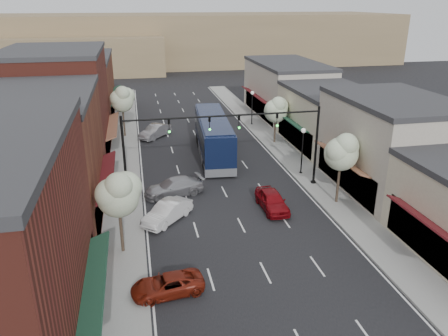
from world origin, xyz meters
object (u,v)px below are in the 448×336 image
red_hatchback (272,200)px  parked_car_b (167,212)px  tree_left_near (118,193)px  lamp_post_near (303,143)px  tree_right_far (276,109)px  parked_car_e (155,131)px  tree_right_near (342,151)px  signal_mast_left (154,144)px  parked_car_c (174,187)px  tree_left_far (122,99)px  lamp_post_far (252,102)px  signal_mast_right (290,136)px  coach_bus (213,136)px  parked_car_a (167,285)px

red_hatchback → parked_car_b: (-8.07, -0.32, -0.02)m
tree_left_near → lamp_post_near: tree_left_near is taller
tree_right_far → parked_car_e: bearing=158.9°
tree_right_near → tree_left_near: bearing=-166.5°
tree_right_near → parked_car_b: (-13.49, -0.22, -3.72)m
tree_right_near → parked_car_e: bearing=121.9°
signal_mast_left → parked_car_b: signal_mast_left is taller
signal_mast_left → parked_car_c: signal_mast_left is taller
tree_right_far → red_hatchback: tree_right_far is taller
tree_left_far → lamp_post_far: bearing=7.3°
signal_mast_left → parked_car_c: size_ratio=1.65×
signal_mast_right → coach_bus: bearing=117.1°
tree_right_far → tree_left_near: 25.99m
parked_car_c → parked_car_e: bearing=169.3°
tree_right_near → coach_bus: 15.60m
tree_right_near → red_hatchback: bearing=179.0°
parked_car_b → parked_car_e: 21.29m
tree_right_far → parked_car_b: bearing=-129.7°
signal_mast_right → parked_car_c: size_ratio=1.65×
coach_bus → red_hatchback: size_ratio=3.09×
tree_left_far → coach_bus: bearing=-43.3°
tree_right_far → tree_left_near: size_ratio=0.95×
tree_left_far → parked_car_c: tree_left_far is taller
signal_mast_right → tree_right_near: bearing=-56.1°
tree_left_far → tree_right_far: bearing=-19.9°
tree_left_near → parked_car_e: bearing=82.1°
parked_car_b → tree_right_near: bearing=43.6°
tree_left_far → lamp_post_far: 16.26m
tree_left_far → lamp_post_near: 22.33m
signal_mast_left → red_hatchback: (8.55, -3.96, -3.87)m
tree_right_near → parked_car_c: bearing=161.2°
parked_car_e → tree_right_near: bearing=-18.9°
parked_car_b → lamp_post_near: bearing=70.3°
tree_right_far → parked_car_a: (-14.20, -24.74, -3.43)m
signal_mast_right → parked_car_e: 20.31m
signal_mast_left → parked_car_b: size_ratio=1.86×
red_hatchback → tree_right_far: bearing=69.7°
coach_bus → parked_car_e: coach_bus is taller
tree_right_far → parked_car_e: (-13.12, 5.07, -3.23)m
tree_left_near → lamp_post_near: size_ratio=1.28×
signal_mast_left → red_hatchback: signal_mast_left is taller
tree_right_near → tree_left_far: size_ratio=0.97×
signal_mast_right → lamp_post_near: size_ratio=1.85×
parked_car_c → parked_car_b: bearing=-24.1°
lamp_post_far → tree_right_far: bearing=-86.1°
parked_car_c → signal_mast_left: bearing=-93.6°
coach_bus → parked_car_b: size_ratio=3.07×
signal_mast_left → lamp_post_near: (13.42, 2.50, -1.62)m
tree_right_near → lamp_post_near: tree_right_near is taller
signal_mast_right → tree_left_far: size_ratio=1.34×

